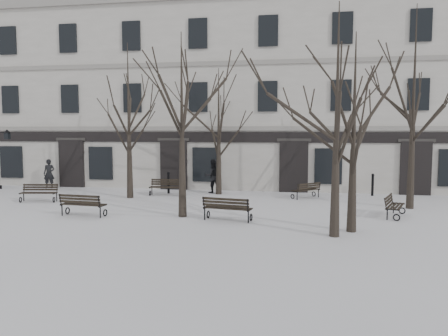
% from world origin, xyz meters
% --- Properties ---
extents(ground, '(100.00, 100.00, 0.00)m').
position_xyz_m(ground, '(0.00, 0.00, 0.00)').
color(ground, white).
rests_on(ground, ground).
extents(building, '(40.40, 10.20, 11.40)m').
position_xyz_m(building, '(0.00, 12.96, 5.52)').
color(building, beige).
rests_on(building, ground).
extents(tree_1, '(5.15, 5.15, 7.36)m').
position_xyz_m(tree_1, '(-0.87, 0.08, 4.60)').
color(tree_1, black).
rests_on(tree_1, ground).
extents(tree_2, '(5.30, 5.30, 7.57)m').
position_xyz_m(tree_2, '(4.94, -2.29, 4.73)').
color(tree_2, black).
rests_on(tree_2, ground).
extents(tree_3, '(4.75, 4.75, 6.79)m').
position_xyz_m(tree_3, '(5.58, -1.49, 4.24)').
color(tree_3, black).
rests_on(tree_3, ground).
extents(tree_4, '(5.54, 5.54, 7.91)m').
position_xyz_m(tree_4, '(-4.85, 4.44, 4.94)').
color(tree_4, black).
rests_on(tree_4, ground).
extents(tree_5, '(4.78, 4.78, 6.83)m').
position_xyz_m(tree_5, '(-0.54, 6.49, 4.27)').
color(tree_5, black).
rests_on(tree_5, ground).
extents(tree_6, '(6.27, 6.27, 8.96)m').
position_xyz_m(tree_6, '(8.70, 3.57, 5.60)').
color(tree_6, black).
rests_on(tree_6, ground).
extents(bench_0, '(1.79, 0.89, 0.87)m').
position_xyz_m(bench_0, '(-8.78, 2.51, 0.47)').
color(bench_0, black).
rests_on(bench_0, ground).
extents(bench_1, '(1.91, 0.85, 0.94)m').
position_xyz_m(bench_1, '(-4.90, -0.55, 0.51)').
color(bench_1, black).
rests_on(bench_1, ground).
extents(bench_2, '(1.96, 1.00, 0.95)m').
position_xyz_m(bench_2, '(1.05, -0.45, 0.51)').
color(bench_2, black).
rests_on(bench_2, ground).
extents(bench_3, '(1.77, 0.71, 0.88)m').
position_xyz_m(bench_3, '(-3.25, 5.56, 0.48)').
color(bench_3, black).
rests_on(bench_3, ground).
extents(bench_4, '(1.55, 1.55, 0.83)m').
position_xyz_m(bench_4, '(4.19, 5.80, 0.45)').
color(bench_4, black).
rests_on(bench_4, ground).
extents(bench_5, '(1.16, 1.81, 0.87)m').
position_xyz_m(bench_5, '(7.57, 1.48, 0.47)').
color(bench_5, black).
rests_on(bench_5, ground).
extents(lamp_post, '(1.11, 0.41, 3.54)m').
position_xyz_m(lamp_post, '(-13.67, 6.39, 2.05)').
color(lamp_post, black).
rests_on(lamp_post, ground).
extents(bollard_a, '(0.15, 0.15, 1.20)m').
position_xyz_m(bollard_a, '(-3.35, 6.33, 0.64)').
color(bollard_a, black).
rests_on(bollard_a, ground).
extents(bollard_b, '(0.15, 0.15, 1.20)m').
position_xyz_m(bollard_b, '(7.69, 7.26, 0.64)').
color(bollard_b, black).
rests_on(bollard_b, ground).
extents(pedestrian_a, '(0.74, 0.60, 1.76)m').
position_xyz_m(pedestrian_a, '(-11.10, 7.23, 0.00)').
color(pedestrian_a, black).
rests_on(pedestrian_a, ground).
extents(pedestrian_b, '(1.13, 1.04, 1.88)m').
position_xyz_m(pedestrian_b, '(-0.95, 6.93, 0.00)').
color(pedestrian_b, black).
rests_on(pedestrian_b, ground).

